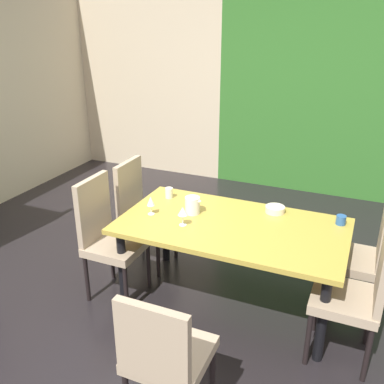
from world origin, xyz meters
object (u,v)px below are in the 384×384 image
object	(u,v)px
chair_left_near	(107,233)
cup_west	(341,220)
pitcher_right	(193,205)
serving_bowl_east	(275,209)
chair_head_near	(164,354)
wine_glass_front	(183,212)
cup_center	(169,193)
chair_right_near	(358,293)
wine_glass_near_shelf	(151,202)
chair_right_far	(363,253)
dining_table	(231,233)
chair_left_far	(141,209)

from	to	relation	value
chair_left_near	cup_west	bearing A→B (deg)	109.08
pitcher_right	serving_bowl_east	bearing A→B (deg)	24.69
chair_head_near	cup_west	distance (m)	1.81
wine_glass_front	cup_west	bearing A→B (deg)	24.03
chair_head_near	cup_center	distance (m)	1.75
chair_right_near	chair_head_near	xyz separation A→B (m)	(-0.95, -1.01, -0.01)
chair_head_near	chair_right_near	bearing A→B (deg)	46.78
chair_left_near	wine_glass_near_shelf	bearing A→B (deg)	120.67
chair_left_near	wine_glass_front	xyz separation A→B (m)	(0.65, 0.11, 0.27)
cup_west	chair_right_far	bearing A→B (deg)	-15.91
chair_right_near	cup_west	xyz separation A→B (m)	(-0.20, 0.62, 0.22)
chair_left_near	cup_west	size ratio (longest dim) A/B	13.65
chair_left_near	chair_right_far	bearing A→B (deg)	105.78
chair_right_far	serving_bowl_east	size ratio (longest dim) A/B	5.90
dining_table	chair_right_far	distance (m)	1.04
cup_center	pitcher_right	distance (m)	0.39
chair_right_far	pitcher_right	xyz separation A→B (m)	(-1.36, -0.22, 0.26)
chair_right_near	chair_right_far	world-z (taller)	chair_right_far
chair_head_near	cup_west	world-z (taller)	chair_head_near
wine_glass_front	cup_west	distance (m)	1.25
chair_left_far	chair_head_near	world-z (taller)	chair_left_far
dining_table	chair_head_near	bearing A→B (deg)	-88.08
wine_glass_near_shelf	serving_bowl_east	xyz separation A→B (m)	(0.94, 0.44, -0.09)
chair_right_near	wine_glass_near_shelf	world-z (taller)	chair_right_near
wine_glass_near_shelf	pitcher_right	xyz separation A→B (m)	(0.31, 0.15, -0.04)
chair_left_near	chair_right_far	size ratio (longest dim) A/B	1.09
chair_left_far	cup_west	distance (m)	1.80
chair_left_far	wine_glass_near_shelf	distance (m)	0.56
chair_left_near	serving_bowl_east	xyz separation A→B (m)	(1.26, 0.64, 0.18)
dining_table	pitcher_right	bearing A→B (deg)	169.93
chair_right_near	wine_glass_near_shelf	bearing A→B (deg)	83.43
dining_table	cup_center	xyz separation A→B (m)	(-0.69, 0.28, 0.13)
chair_left_far	cup_west	bearing A→B (deg)	91.82
chair_left_near	cup_center	distance (m)	0.67
chair_left_far	chair_head_near	xyz separation A→B (m)	(1.04, -1.57, -0.03)
chair_left_near	serving_bowl_east	size ratio (longest dim) A/B	6.46
serving_bowl_east	pitcher_right	bearing A→B (deg)	-155.31
chair_right_far	cup_west	bearing A→B (deg)	74.09
wine_glass_front	pitcher_right	world-z (taller)	wine_glass_front
chair_left_near	cup_west	distance (m)	1.91
wine_glass_near_shelf	cup_center	xyz separation A→B (m)	(-0.01, 0.37, -0.06)
chair_right_far	cup_west	world-z (taller)	chair_right_far
chair_right_far	cup_west	xyz separation A→B (m)	(-0.20, 0.06, 0.22)
cup_west	dining_table	bearing A→B (deg)	-156.86
chair_right_far	chair_head_near	size ratio (longest dim) A/B	1.02
wine_glass_front	cup_center	size ratio (longest dim) A/B	1.62
chair_right_far	chair_head_near	bearing A→B (deg)	148.89
chair_left_far	wine_glass_front	world-z (taller)	chair_left_far
serving_bowl_east	cup_center	bearing A→B (deg)	-175.43
chair_left_near	wine_glass_front	bearing A→B (deg)	99.69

